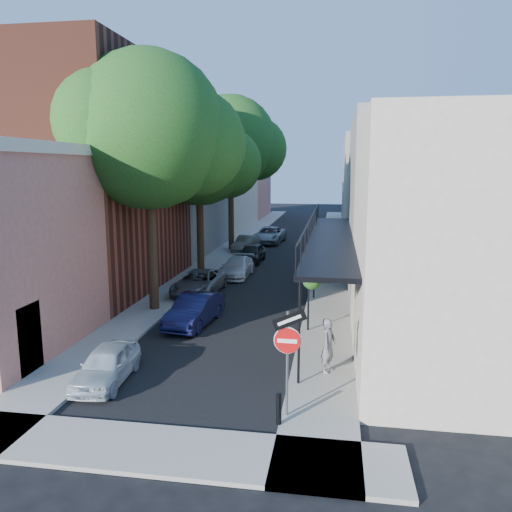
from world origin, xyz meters
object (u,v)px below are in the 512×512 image
at_px(parked_car_e, 252,253).
at_px(bollard, 279,409).
at_px(oak_far, 237,144).
at_px(parked_car_a, 107,365).
at_px(parked_car_g, 269,235).
at_px(oak_mid, 206,157).
at_px(oak_near, 160,134).
at_px(parked_car_d, 237,267).
at_px(parked_car_f, 246,244).
at_px(sign_post, 288,345).
at_px(parked_car_c, 199,283).
at_px(pedestrian, 329,345).
at_px(parked_car_b, 195,310).

bearing_deg(parked_car_e, bollard, -76.83).
xyz_separation_m(oak_far, parked_car_a, (0.88, -24.86, -7.70)).
bearing_deg(parked_car_g, oak_mid, -94.53).
distance_m(oak_near, parked_car_a, 10.78).
bearing_deg(parked_car_g, parked_car_d, -86.24).
bearing_deg(bollard, oak_near, 123.12).
relative_size(parked_car_f, parked_car_g, 0.74).
xyz_separation_m(parked_car_a, parked_car_e, (1.07, 20.01, 0.09)).
relative_size(parked_car_d, parked_car_e, 1.05).
xyz_separation_m(sign_post, parked_car_c, (-5.76, 12.25, -1.42)).
bearing_deg(parked_car_g, sign_post, -77.38).
xyz_separation_m(oak_far, parked_car_c, (0.75, -14.05, -7.65)).
relative_size(oak_near, pedestrian, 6.57).
bearing_deg(parked_car_g, oak_near, -91.17).
bearing_deg(parked_car_b, parked_car_a, -94.22).
height_order(parked_car_c, parked_car_d, parked_car_c).
bearing_deg(parked_car_e, oak_far, 113.76).
distance_m(oak_near, parked_car_b, 7.76).
relative_size(parked_car_g, pedestrian, 2.89).
distance_m(bollard, oak_mid, 19.96).
distance_m(oak_mid, parked_car_f, 10.78).
bearing_deg(bollard, oak_mid, 109.90).
xyz_separation_m(bollard, oak_far, (-6.35, 26.77, 7.74)).
bearing_deg(parked_car_c, parked_car_e, 84.45).
bearing_deg(oak_near, parked_car_e, 80.81).
distance_m(sign_post, parked_car_c, 13.61).
distance_m(oak_near, parked_car_c, 7.88).
bearing_deg(oak_mid, parked_car_e, 64.26).
bearing_deg(sign_post, oak_near, 125.09).
distance_m(oak_far, parked_car_c, 16.01).
bearing_deg(oak_mid, parked_car_c, -80.72).
bearing_deg(parked_car_a, parked_car_f, 86.40).
relative_size(oak_mid, pedestrian, 5.87).
distance_m(sign_post, pedestrian, 3.34).
relative_size(bollard, pedestrian, 0.46).
relative_size(parked_car_e, parked_car_f, 1.03).
bearing_deg(bollard, parked_car_c, 113.76).
bearing_deg(parked_car_b, parked_car_c, 109.79).
xyz_separation_m(parked_car_b, parked_car_f, (-1.20, 18.57, -0.03)).
height_order(oak_near, parked_car_f, oak_near).
relative_size(parked_car_c, parked_car_e, 1.16).
distance_m(parked_car_b, parked_car_g, 23.23).
relative_size(oak_far, parked_car_c, 2.70).
bearing_deg(parked_car_b, oak_near, 140.82).
distance_m(oak_near, parked_car_f, 18.12).
bearing_deg(oak_far, parked_car_f, -29.72).
relative_size(oak_far, pedestrian, 6.85).
bearing_deg(pedestrian, sign_post, -177.37).
bearing_deg(oak_far, parked_car_g, 65.19).
relative_size(oak_far, parked_car_b, 3.08).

